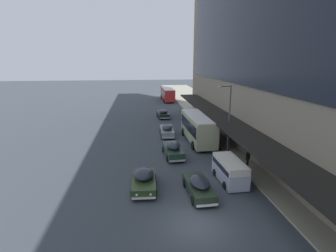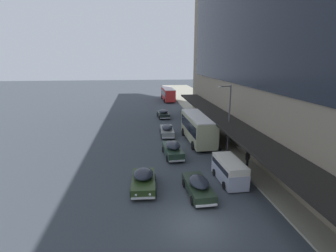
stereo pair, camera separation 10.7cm
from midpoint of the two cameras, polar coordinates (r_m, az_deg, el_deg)
ground at (r=17.76m, az=6.19°, el=-20.71°), size 240.00×240.00×0.00m
transit_bus_kerbside_front at (r=32.95m, az=6.43°, el=-0.17°), size 2.92×9.16×3.43m
transit_bus_kerbside_rear at (r=66.14m, az=-0.16°, el=7.10°), size 2.79×9.85×3.15m
sedan_far_back at (r=35.78m, az=-0.32°, el=-0.89°), size 1.93×4.95×1.56m
sedan_second_near at (r=20.74m, az=6.57°, el=-12.83°), size 1.92×4.70×1.50m
sedan_oncoming_front at (r=21.58m, az=-5.40°, el=-11.61°), size 2.10×4.44×1.54m
sedan_second_mid at (r=46.71m, az=-1.14°, el=2.70°), size 2.14×4.32×1.49m
sedan_oncoming_rear at (r=28.15m, az=0.97°, el=-5.08°), size 2.01×4.86×1.66m
vw_van at (r=23.20m, az=13.06°, el=-9.09°), size 2.02×4.61×1.96m
pedestrian_at_kerb at (r=25.91m, az=16.86°, el=-6.61°), size 0.51×0.44×1.86m
street_lamp at (r=29.14m, az=12.82°, el=2.55°), size 1.50×0.28×7.35m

